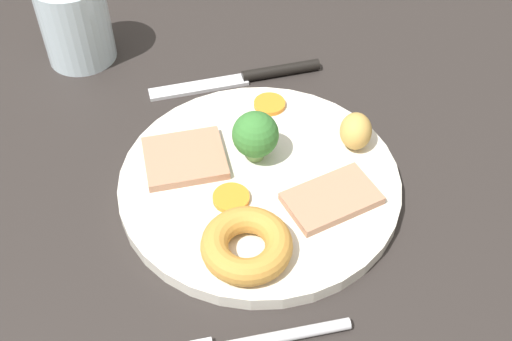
# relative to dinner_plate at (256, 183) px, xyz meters

# --- Properties ---
(dining_table) EXTENTS (1.20, 0.84, 0.04)m
(dining_table) POSITION_rel_dinner_plate_xyz_m (-0.01, -0.00, -0.02)
(dining_table) COLOR #2B2623
(dining_table) RESTS_ON ground
(dinner_plate) EXTENTS (0.25, 0.25, 0.01)m
(dinner_plate) POSITION_rel_dinner_plate_xyz_m (0.00, 0.00, 0.00)
(dinner_plate) COLOR silver
(dinner_plate) RESTS_ON dining_table
(meat_slice_main) EXTENTS (0.07, 0.08, 0.01)m
(meat_slice_main) POSITION_rel_dinner_plate_xyz_m (0.03, 0.06, 0.01)
(meat_slice_main) COLOR tan
(meat_slice_main) RESTS_ON dinner_plate
(meat_slice_under) EXTENTS (0.07, 0.09, 0.01)m
(meat_slice_under) POSITION_rel_dinner_plate_xyz_m (-0.04, -0.06, 0.01)
(meat_slice_under) COLOR tan
(meat_slice_under) RESTS_ON dinner_plate
(yorkshire_pudding) EXTENTS (0.07, 0.07, 0.02)m
(yorkshire_pudding) POSITION_rel_dinner_plate_xyz_m (-0.08, 0.02, 0.02)
(yorkshire_pudding) COLOR #C68938
(yorkshire_pudding) RESTS_ON dinner_plate
(roast_potato_left) EXTENTS (0.04, 0.04, 0.03)m
(roast_potato_left) POSITION_rel_dinner_plate_xyz_m (0.03, -0.10, 0.02)
(roast_potato_left) COLOR tan
(roast_potato_left) RESTS_ON dinner_plate
(carrot_coin_front) EXTENTS (0.03, 0.03, 0.00)m
(carrot_coin_front) POSITION_rel_dinner_plate_xyz_m (-0.02, 0.02, 0.01)
(carrot_coin_front) COLOR orange
(carrot_coin_front) RESTS_ON dinner_plate
(carrot_coin_back) EXTENTS (0.03, 0.03, 0.00)m
(carrot_coin_back) POSITION_rel_dinner_plate_xyz_m (0.09, -0.03, 0.01)
(carrot_coin_back) COLOR orange
(carrot_coin_back) RESTS_ON dinner_plate
(broccoli_floret) EXTENTS (0.04, 0.04, 0.05)m
(broccoli_floret) POSITION_rel_dinner_plate_xyz_m (0.03, -0.01, 0.03)
(broccoli_floret) COLOR #8CB766
(broccoli_floret) RESTS_ON dinner_plate
(knife) EXTENTS (0.04, 0.19, 0.01)m
(knife) POSITION_rel_dinner_plate_xyz_m (0.15, -0.02, -0.00)
(knife) COLOR black
(knife) RESTS_ON dining_table
(water_glass) EXTENTS (0.07, 0.07, 0.09)m
(water_glass) POSITION_rel_dinner_plate_xyz_m (0.22, 0.16, 0.04)
(water_glass) COLOR silver
(water_glass) RESTS_ON dining_table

